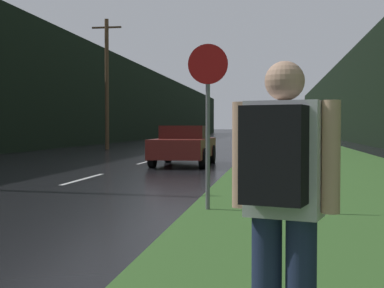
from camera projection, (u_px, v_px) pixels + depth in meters
grass_verge at (297, 145)px, 38.71m from camera, size 6.00×240.00×0.02m
lane_stripe_c at (84, 179)px, 13.80m from camera, size 0.12×3.00×0.01m
lane_stripe_d at (147, 162)px, 20.71m from camera, size 0.12×3.00×0.01m
lane_stripe_e at (179, 153)px, 27.63m from camera, size 0.12×3.00×0.01m
lane_stripe_f at (198, 148)px, 34.54m from camera, size 0.12×3.00×0.01m
treeline_far_side at (122, 101)px, 50.89m from camera, size 2.00×140.00×7.63m
treeline_near_side at (361, 97)px, 47.55m from camera, size 2.00×140.00×8.10m
utility_pole_far at (107, 82)px, 31.92m from camera, size 1.80×0.24×7.78m
stop_sign at (208, 110)px, 8.56m from camera, size 0.65×0.07×2.68m
hitchhiker_with_backpack at (282, 196)px, 2.84m from camera, size 0.57×0.49×1.70m
car_passing_near at (184, 145)px, 18.78m from camera, size 1.88×4.30×1.39m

